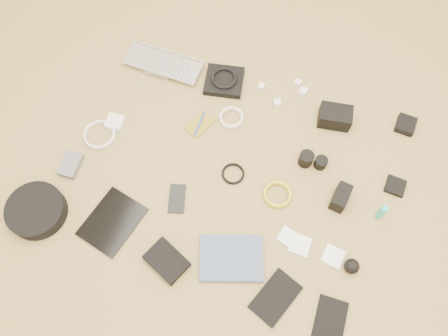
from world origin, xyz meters
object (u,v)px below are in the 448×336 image
(paperback, at_px, (231,282))
(tablet, at_px, (112,222))
(phone, at_px, (177,199))
(headphone_case, at_px, (36,211))
(laptop, at_px, (159,72))
(dslr_camera, at_px, (335,117))

(paperback, bearing_deg, tablet, 63.85)
(paperback, bearing_deg, phone, 33.73)
(phone, height_order, headphone_case, headphone_case)
(laptop, distance_m, tablet, 0.73)
(laptop, bearing_deg, tablet, -80.49)
(tablet, height_order, phone, same)
(headphone_case, height_order, paperback, headphone_case)
(headphone_case, bearing_deg, paperback, -0.08)
(dslr_camera, xyz_separation_m, paperback, (-0.19, -0.81, -0.03))
(phone, xyz_separation_m, paperback, (0.32, -0.24, 0.01))
(laptop, distance_m, dslr_camera, 0.82)
(laptop, xyz_separation_m, headphone_case, (-0.19, -0.79, 0.02))
(dslr_camera, xyz_separation_m, phone, (-0.51, -0.57, -0.03))
(dslr_camera, height_order, phone, dslr_camera)
(laptop, relative_size, headphone_case, 1.59)
(laptop, bearing_deg, headphone_case, -102.14)
(dslr_camera, bearing_deg, paperback, -112.32)
(tablet, bearing_deg, headphone_case, -154.81)
(dslr_camera, relative_size, paperback, 0.57)
(phone, bearing_deg, tablet, -156.59)
(dslr_camera, relative_size, headphone_case, 0.60)
(tablet, bearing_deg, dslr_camera, 58.83)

